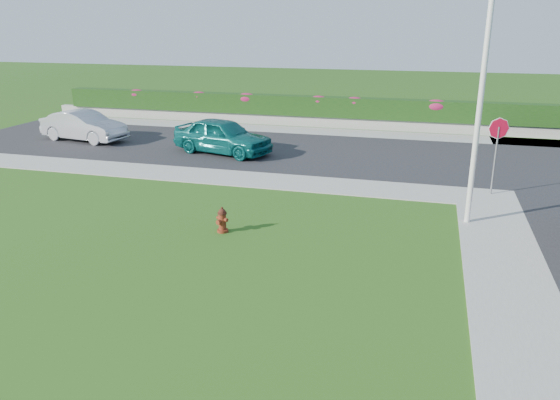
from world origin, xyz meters
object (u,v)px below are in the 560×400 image
(utility_pole, at_px, (480,109))
(stop_sign, at_px, (498,138))
(sedan_silver, at_px, (84,126))
(fire_hydrant, at_px, (222,220))
(sedan_teal, at_px, (223,136))

(utility_pole, height_order, stop_sign, utility_pole)
(stop_sign, bearing_deg, sedan_silver, 169.67)
(fire_hydrant, height_order, stop_sign, stop_sign)
(sedan_silver, relative_size, utility_pole, 0.66)
(sedan_teal, xyz_separation_m, sedan_silver, (-7.68, 0.75, -0.05))
(fire_hydrant, bearing_deg, utility_pole, 42.91)
(utility_pole, relative_size, stop_sign, 2.53)
(sedan_silver, bearing_deg, sedan_teal, -85.67)
(sedan_teal, height_order, stop_sign, stop_sign)
(fire_hydrant, relative_size, sedan_silver, 0.17)
(sedan_teal, relative_size, stop_sign, 1.72)
(stop_sign, bearing_deg, sedan_teal, 165.34)
(sedan_silver, distance_m, utility_pole, 19.48)
(sedan_teal, relative_size, utility_pole, 0.68)
(utility_pole, bearing_deg, sedan_teal, 147.82)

